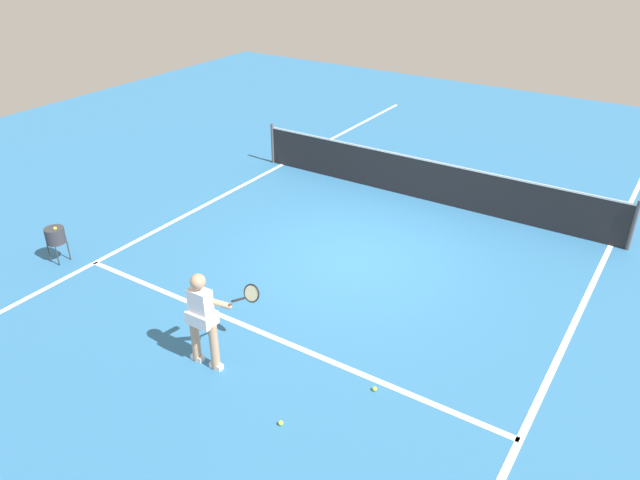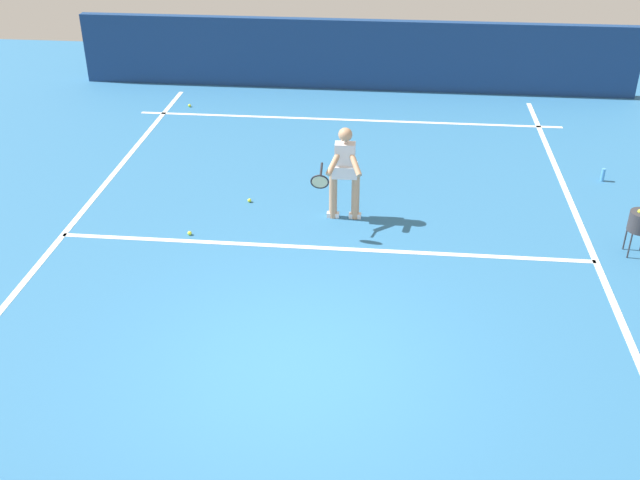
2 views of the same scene
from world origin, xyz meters
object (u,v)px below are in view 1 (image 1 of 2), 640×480
tennis_player (204,316)px  ball_hopper (55,236)px  tennis_ball_near (281,423)px  tennis_ball_mid (375,389)px

tennis_player → ball_hopper: size_ratio=2.09×
ball_hopper → tennis_ball_near: bearing=-10.6°
tennis_player → tennis_ball_near: tennis_player is taller
tennis_player → tennis_ball_near: bearing=-14.6°
tennis_player → tennis_ball_mid: size_ratio=23.48×
tennis_ball_near → ball_hopper: ball_hopper is taller
tennis_player → ball_hopper: tennis_player is taller
ball_hopper → tennis_player: bearing=-9.1°
tennis_ball_near → ball_hopper: (-6.05, 1.13, 0.51)m
tennis_player → tennis_ball_mid: bearing=19.0°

